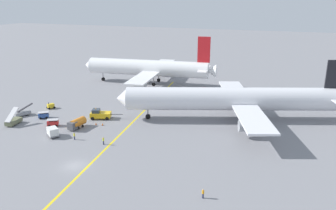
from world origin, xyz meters
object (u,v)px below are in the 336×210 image
object	(u,v)px
gse_baggage_cart_trailing	(53,123)
airliner_at_gate_left	(149,68)
pushback_tug	(100,114)
gse_baggage_cart_near_cluster	(44,115)
airliner_being_pushed	(234,99)
traffic_cone_wingtip_starboard	(96,124)
ground_crew_ramp_agent_by_cones	(203,193)
gse_gpu_cart_small	(51,106)
gse_container_dolly_flat	(53,132)
gse_stair_truck_yellow	(13,121)
traffic_cone_nose_left	(103,124)
gse_belt_loader_portside	(23,113)
ground_crew_marshaller_foreground	(103,141)
ground_crew_wing_walker_right	(74,136)
gse_fuel_bowser_stubby	(77,123)

from	to	relation	value
gse_baggage_cart_trailing	airliner_at_gate_left	bearing A→B (deg)	84.97
pushback_tug	gse_baggage_cart_near_cluster	distance (m)	15.00
airliner_being_pushed	traffic_cone_wingtip_starboard	bearing A→B (deg)	-152.25
airliner_being_pushed	ground_crew_ramp_agent_by_cones	size ratio (longest dim) A/B	35.71
gse_gpu_cart_small	gse_baggage_cart_trailing	bearing A→B (deg)	-48.61
pushback_tug	gse_container_dolly_flat	xyz separation A→B (m)	(-3.56, -14.33, -0.05)
pushback_tug	gse_gpu_cart_small	xyz separation A→B (m)	(-17.82, 2.24, -0.43)
pushback_tug	traffic_cone_wingtip_starboard	size ratio (longest dim) A/B	14.07
gse_baggage_cart_trailing	gse_gpu_cart_small	bearing A→B (deg)	131.39
gse_baggage_cart_trailing	gse_stair_truck_yellow	bearing A→B (deg)	-164.64
traffic_cone_nose_left	gse_gpu_cart_small	bearing A→B (deg)	163.25
gse_baggage_cart_near_cluster	gse_container_dolly_flat	xyz separation A→B (m)	(10.53, -9.20, 0.31)
gse_belt_loader_portside	gse_baggage_cart_near_cluster	bearing A→B (deg)	3.15
gse_stair_truck_yellow	ground_crew_ramp_agent_by_cones	xyz separation A→B (m)	(53.01, -14.52, -0.19)
airliner_being_pushed	gse_belt_loader_portside	size ratio (longest dim) A/B	11.81
pushback_tug	ground_crew_marshaller_foreground	xyz separation A→B (m)	(9.56, -14.00, -0.30)
gse_gpu_cart_small	traffic_cone_nose_left	distance (m)	21.95
airliner_at_gate_left	traffic_cone_nose_left	bearing A→B (deg)	-80.96
traffic_cone_wingtip_starboard	pushback_tug	bearing A→B (deg)	108.62
gse_baggage_cart_trailing	gse_gpu_cart_small	size ratio (longest dim) A/B	1.20
pushback_tug	ground_crew_wing_walker_right	xyz separation A→B (m)	(2.06, -14.01, -0.36)
gse_gpu_cart_small	traffic_cone_wingtip_starboard	distance (m)	20.40
gse_belt_loader_portside	gse_gpu_cart_small	bearing A→B (deg)	69.25
airliner_at_gate_left	gse_fuel_bowser_stubby	world-z (taller)	airliner_at_gate_left
gse_fuel_bowser_stubby	gse_belt_loader_portside	size ratio (longest dim) A/B	1.04
gse_baggage_cart_trailing	gse_belt_loader_portside	distance (m)	13.14
airliner_being_pushed	gse_stair_truck_yellow	world-z (taller)	airliner_being_pushed
gse_belt_loader_portside	gse_container_dolly_flat	bearing A→B (deg)	-27.19
airliner_being_pushed	pushback_tug	xyz separation A→B (m)	(-32.58, -11.99, -4.27)
traffic_cone_wingtip_starboard	traffic_cone_nose_left	xyz separation A→B (m)	(1.72, 0.29, 0.00)
pushback_tug	gse_fuel_bowser_stubby	bearing A→B (deg)	-100.82
airliner_at_gate_left	ground_crew_wing_walker_right	size ratio (longest dim) A/B	30.22
airliner_being_pushed	ground_crew_wing_walker_right	distance (m)	40.36
airliner_being_pushed	ground_crew_ramp_agent_by_cones	distance (m)	38.42
gse_baggage_cart_near_cluster	traffic_cone_nose_left	distance (m)	17.33
gse_fuel_bowser_stubby	gse_gpu_cart_small	distance (m)	19.27
pushback_tug	traffic_cone_wingtip_starboard	bearing A→B (deg)	-71.38
gse_fuel_bowser_stubby	traffic_cone_nose_left	size ratio (longest dim) A/B	8.45
pushback_tug	ground_crew_ramp_agent_by_cones	world-z (taller)	pushback_tug
gse_baggage_cart_near_cluster	ground_crew_marshaller_foreground	size ratio (longest dim) A/B	1.77
gse_gpu_cart_small	gse_belt_loader_portside	bearing A→B (deg)	-110.75
gse_baggage_cart_near_cluster	ground_crew_marshaller_foreground	world-z (taller)	ground_crew_marshaller_foreground
gse_container_dolly_flat	ground_crew_ramp_agent_by_cones	bearing A→B (deg)	-16.89
gse_baggage_cart_near_cluster	traffic_cone_nose_left	xyz separation A→B (m)	(17.29, 1.05, -0.58)
gse_belt_loader_portside	ground_crew_ramp_agent_by_cones	xyz separation A→B (m)	(55.86, -20.57, 0.01)
ground_crew_marshaller_foreground	gse_stair_truck_yellow	bearing A→B (deg)	174.91
gse_baggage_cart_trailing	ground_crew_marshaller_foreground	distance (m)	18.35
ground_crew_wing_walker_right	ground_crew_ramp_agent_by_cones	distance (m)	35.17
gse_baggage_cart_trailing	traffic_cone_nose_left	world-z (taller)	gse_baggage_cart_trailing
gse_belt_loader_portside	ground_crew_ramp_agent_by_cones	bearing A→B (deg)	-20.22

